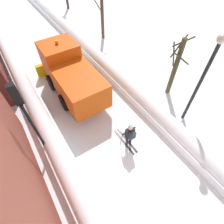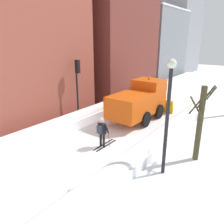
{
  "view_description": "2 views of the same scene",
  "coord_description": "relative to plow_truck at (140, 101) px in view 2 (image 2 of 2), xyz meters",
  "views": [
    {
      "loc": [
        -2.91,
        -1.7,
        8.45
      ],
      "look_at": [
        0.39,
        3.33,
        1.24
      ],
      "focal_mm": 28.19,
      "sensor_mm": 36.0,
      "label": 1
    },
    {
      "loc": [
        7.69,
        -7.13,
        5.94
      ],
      "look_at": [
        -0.64,
        4.19,
        1.28
      ],
      "focal_mm": 35.44,
      "sensor_mm": 36.0,
      "label": 2
    }
  ],
  "objects": [
    {
      "name": "ground_plane",
      "position": [
        0.19,
        2.83,
        -1.48
      ],
      "size": [
        80.0,
        80.0,
        0.0
      ],
      "primitive_type": "plane",
      "color": "white"
    },
    {
      "name": "snowbank_left",
      "position": [
        -2.73,
        2.83,
        -0.95
      ],
      "size": [
        1.1,
        36.0,
        1.16
      ],
      "color": "white",
      "rests_on": "ground"
    },
    {
      "name": "snowbank_right",
      "position": [
        3.12,
        2.83,
        -1.07
      ],
      "size": [
        1.1,
        36.0,
        0.97
      ],
      "color": "white",
      "rests_on": "ground"
    },
    {
      "name": "building_brick_near",
      "position": [
        -7.79,
        -4.95,
        6.72
      ],
      "size": [
        8.03,
        8.33,
        16.4
      ],
      "color": "brown",
      "rests_on": "ground"
    },
    {
      "name": "building_brick_mid",
      "position": [
        -7.79,
        5.48,
        7.92
      ],
      "size": [
        8.69,
        9.23,
        18.78
      ],
      "color": "brown",
      "rests_on": "ground"
    },
    {
      "name": "building_concrete_far",
      "position": [
        -7.79,
        15.65,
        3.43
      ],
      "size": [
        8.44,
        9.68,
        9.82
      ],
      "color": "gray",
      "rests_on": "ground"
    },
    {
      "name": "building_tower_distant",
      "position": [
        -7.79,
        26.63,
        7.12
      ],
      "size": [
        6.35,
        9.81,
        17.19
      ],
      "color": "gray",
      "rests_on": "ground"
    },
    {
      "name": "plow_truck",
      "position": [
        0.0,
        0.0,
        0.0
      ],
      "size": [
        3.2,
        5.98,
        3.12
      ],
      "color": "#DB510F",
      "rests_on": "ground"
    },
    {
      "name": "skier",
      "position": [
        0.63,
        -5.39,
        -0.48
      ],
      "size": [
        0.62,
        1.8,
        1.81
      ],
      "color": "black",
      "rests_on": "ground"
    },
    {
      "name": "traffic_light_pole",
      "position": [
        -3.14,
        -3.36,
        1.73
      ],
      "size": [
        0.28,
        0.42,
        4.58
      ],
      "color": "black",
      "rests_on": "ground"
    },
    {
      "name": "street_lamp",
      "position": [
        4.51,
        -5.71,
        1.82
      ],
      "size": [
        0.4,
        0.4,
        5.2
      ],
      "color": "black",
      "rests_on": "ground"
    },
    {
      "name": "bare_tree_near",
      "position": [
        5.36,
        -3.55,
        0.57
      ],
      "size": [
        1.22,
        1.34,
        3.93
      ],
      "color": "#413D24",
      "rests_on": "ground"
    }
  ]
}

